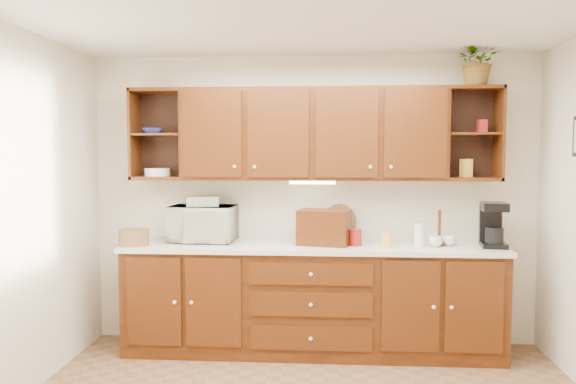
# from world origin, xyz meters

# --- Properties ---
(ceiling) EXTENTS (4.00, 4.00, 0.00)m
(ceiling) POSITION_xyz_m (0.00, 0.00, 2.60)
(ceiling) COLOR white
(ceiling) RESTS_ON back_wall
(back_wall) EXTENTS (4.00, 0.00, 4.00)m
(back_wall) POSITION_xyz_m (0.00, 1.75, 1.30)
(back_wall) COLOR beige
(back_wall) RESTS_ON floor
(base_cabinets) EXTENTS (3.20, 0.60, 0.90)m
(base_cabinets) POSITION_xyz_m (0.00, 1.45, 0.45)
(base_cabinets) COLOR #321405
(base_cabinets) RESTS_ON floor
(countertop) EXTENTS (3.24, 0.64, 0.04)m
(countertop) POSITION_xyz_m (0.00, 1.44, 0.92)
(countertop) COLOR silver
(countertop) RESTS_ON base_cabinets
(upper_cabinets) EXTENTS (3.20, 0.33, 0.80)m
(upper_cabinets) POSITION_xyz_m (0.01, 1.59, 1.89)
(upper_cabinets) COLOR #321405
(upper_cabinets) RESTS_ON back_wall
(undercabinet_light) EXTENTS (0.40, 0.05, 0.02)m
(undercabinet_light) POSITION_xyz_m (0.00, 1.53, 1.47)
(undercabinet_light) COLOR white
(undercabinet_light) RESTS_ON upper_cabinets
(wicker_basket) EXTENTS (0.27, 0.27, 0.13)m
(wicker_basket) POSITION_xyz_m (-1.52, 1.31, 1.01)
(wicker_basket) COLOR olive
(wicker_basket) RESTS_ON countertop
(microwave) EXTENTS (0.59, 0.41, 0.32)m
(microwave) POSITION_xyz_m (-0.98, 1.56, 1.10)
(microwave) COLOR white
(microwave) RESTS_ON countertop
(towel_stack) EXTENTS (0.32, 0.27, 0.08)m
(towel_stack) POSITION_xyz_m (-0.98, 1.56, 1.30)
(towel_stack) COLOR #D0BB62
(towel_stack) RESTS_ON microwave
(wine_bottle) EXTENTS (0.08, 0.08, 0.28)m
(wine_bottle) POSITION_xyz_m (-0.10, 1.49, 1.08)
(wine_bottle) COLOR black
(wine_bottle) RESTS_ON countertop
(woven_tray) EXTENTS (0.34, 0.22, 0.33)m
(woven_tray) POSITION_xyz_m (0.24, 1.68, 0.95)
(woven_tray) COLOR olive
(woven_tray) RESTS_ON countertop
(bread_box) EXTENTS (0.48, 0.36, 0.30)m
(bread_box) POSITION_xyz_m (0.10, 1.44, 1.09)
(bread_box) COLOR #321405
(bread_box) RESTS_ON countertop
(mug_tree) EXTENTS (0.24, 0.26, 0.30)m
(mug_tree) POSITION_xyz_m (1.09, 1.48, 0.99)
(mug_tree) COLOR #321405
(mug_tree) RESTS_ON countertop
(canister_red) EXTENTS (0.12, 0.12, 0.14)m
(canister_red) POSITION_xyz_m (0.37, 1.42, 1.01)
(canister_red) COLOR maroon
(canister_red) RESTS_ON countertop
(canister_white) EXTENTS (0.09, 0.09, 0.19)m
(canister_white) POSITION_xyz_m (0.91, 1.41, 1.04)
(canister_white) COLOR white
(canister_white) RESTS_ON countertop
(canister_yellow) EXTENTS (0.12, 0.12, 0.11)m
(canister_yellow) POSITION_xyz_m (0.63, 1.38, 0.99)
(canister_yellow) COLOR gold
(canister_yellow) RESTS_ON countertop
(coffee_maker) EXTENTS (0.23, 0.28, 0.38)m
(coffee_maker) POSITION_xyz_m (1.52, 1.44, 1.12)
(coffee_maker) COLOR black
(coffee_maker) RESTS_ON countertop
(bowl_stack) EXTENTS (0.23, 0.23, 0.05)m
(bowl_stack) POSITION_xyz_m (-1.42, 1.56, 1.92)
(bowl_stack) COLOR #2A2E9C
(bowl_stack) RESTS_ON upper_cabinets
(plate_stack) EXTENTS (0.25, 0.25, 0.07)m
(plate_stack) POSITION_xyz_m (-1.39, 1.58, 1.56)
(plate_stack) COLOR white
(plate_stack) RESTS_ON upper_cabinets
(pantry_box_yellow) EXTENTS (0.11, 0.10, 0.16)m
(pantry_box_yellow) POSITION_xyz_m (1.32, 1.58, 1.60)
(pantry_box_yellow) COLOR gold
(pantry_box_yellow) RESTS_ON upper_cabinets
(pantry_box_red) EXTENTS (0.08, 0.07, 0.11)m
(pantry_box_red) POSITION_xyz_m (1.44, 1.55, 1.95)
(pantry_box_red) COLOR maroon
(pantry_box_red) RESTS_ON upper_cabinets
(potted_plant) EXTENTS (0.44, 0.40, 0.41)m
(potted_plant) POSITION_xyz_m (1.39, 1.53, 2.50)
(potted_plant) COLOR #999999
(potted_plant) RESTS_ON upper_cabinets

